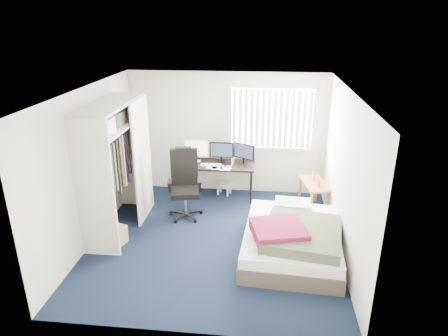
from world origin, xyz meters
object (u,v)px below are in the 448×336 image
at_px(desk, 219,162).
at_px(office_chair, 185,190).
at_px(nightstand, 315,186).
at_px(bed, 292,239).

bearing_deg(desk, office_chair, -120.50).
distance_m(nightstand, bed, 1.68).
xyz_separation_m(nightstand, bed, (-0.49, -1.59, -0.22)).
bearing_deg(office_chair, nightstand, 10.55).
xyz_separation_m(desk, office_chair, (-0.53, -0.89, -0.26)).
distance_m(desk, nightstand, 1.95).
bearing_deg(desk, bed, -55.67).
bearing_deg(nightstand, office_chair, -169.45).
xyz_separation_m(office_chair, nightstand, (2.41, 0.45, 0.01)).
relative_size(desk, nightstand, 1.66).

